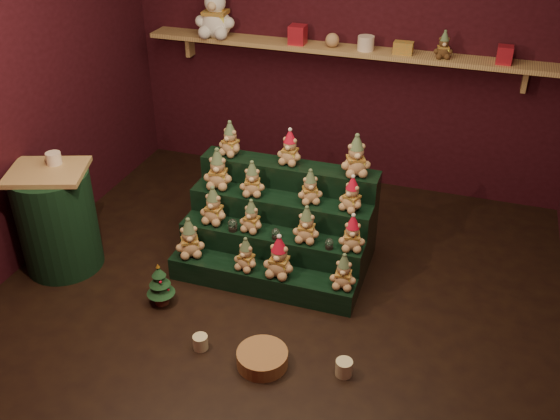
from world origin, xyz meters
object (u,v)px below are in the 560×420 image
(snow_globe_a, at_px, (233,225))
(mini_christmas_tree, at_px, (160,284))
(riser_tier_front, at_px, (261,279))
(wicker_basket, at_px, (262,358))
(brown_bear, at_px, (444,45))
(white_bear, at_px, (215,7))
(snow_globe_b, at_px, (276,234))
(mug_right, at_px, (344,368))
(snow_globe_c, at_px, (329,244))
(side_table, at_px, (57,219))
(mug_left, at_px, (200,342))

(snow_globe_a, relative_size, mini_christmas_tree, 0.28)
(riser_tier_front, distance_m, mini_christmas_tree, 0.73)
(wicker_basket, height_order, brown_bear, brown_bear)
(snow_globe_a, distance_m, white_bear, 2.11)
(snow_globe_b, distance_m, brown_bear, 2.09)
(mug_right, bearing_deg, riser_tier_front, 140.60)
(snow_globe_c, xyz_separation_m, white_bear, (-1.50, 1.59, 1.18))
(mug_right, bearing_deg, side_table, 169.14)
(mug_left, bearing_deg, brown_bear, 65.45)
(wicker_basket, bearing_deg, snow_globe_b, 103.36)
(mini_christmas_tree, xyz_separation_m, wicker_basket, (0.89, -0.34, -0.12))
(mini_christmas_tree, xyz_separation_m, white_bear, (-0.42, 2.12, 1.41))
(riser_tier_front, xyz_separation_m, side_table, (-1.56, -0.19, 0.32))
(snow_globe_a, relative_size, snow_globe_c, 1.19)
(snow_globe_c, height_order, white_bear, white_bear)
(snow_globe_b, bearing_deg, mini_christmas_tree, -141.80)
(riser_tier_front, bearing_deg, white_bear, 120.85)
(snow_globe_c, xyz_separation_m, mini_christmas_tree, (-1.08, -0.54, -0.23))
(snow_globe_a, xyz_separation_m, snow_globe_b, (0.34, 0.00, -0.01))
(snow_globe_a, bearing_deg, wicker_basket, -58.15)
(snow_globe_c, relative_size, brown_bear, 0.37)
(wicker_basket, xyz_separation_m, white_bear, (-1.31, 2.47, 1.53))
(snow_globe_b, bearing_deg, mug_right, -48.04)
(mini_christmas_tree, distance_m, brown_bear, 2.93)
(mini_christmas_tree, bearing_deg, mug_right, -10.60)
(white_bear, bearing_deg, riser_tier_front, -63.74)
(riser_tier_front, relative_size, brown_bear, 6.50)
(side_table, relative_size, mug_left, 8.39)
(side_table, distance_m, brown_bear, 3.33)
(snow_globe_c, height_order, mini_christmas_tree, snow_globe_c)
(snow_globe_b, xyz_separation_m, side_table, (-1.61, -0.35, 0.01))
(snow_globe_c, height_order, mug_left, snow_globe_c)
(snow_globe_c, xyz_separation_m, mug_left, (-0.62, -0.87, -0.35))
(white_bear, distance_m, brown_bear, 2.01)
(snow_globe_c, bearing_deg, mug_right, -68.35)
(riser_tier_front, distance_m, wicker_basket, 0.77)
(wicker_basket, bearing_deg, mug_left, 178.70)
(wicker_basket, bearing_deg, brown_bear, 74.37)
(snow_globe_b, bearing_deg, mug_left, -104.42)
(mini_christmas_tree, xyz_separation_m, mug_right, (1.40, -0.26, -0.11))
(brown_bear, bearing_deg, mini_christmas_tree, -139.20)
(wicker_basket, xyz_separation_m, brown_bear, (0.69, 2.47, 1.38))
(mini_christmas_tree, xyz_separation_m, mug_left, (0.46, -0.33, -0.12))
(mug_left, bearing_deg, snow_globe_b, 75.58)
(mug_right, distance_m, brown_bear, 2.76)
(snow_globe_a, height_order, brown_bear, brown_bear)
(snow_globe_a, distance_m, brown_bear, 2.26)
(mini_christmas_tree, bearing_deg, riser_tier_front, 31.15)
(side_table, height_order, mini_christmas_tree, side_table)
(mini_christmas_tree, bearing_deg, brown_bear, 53.34)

